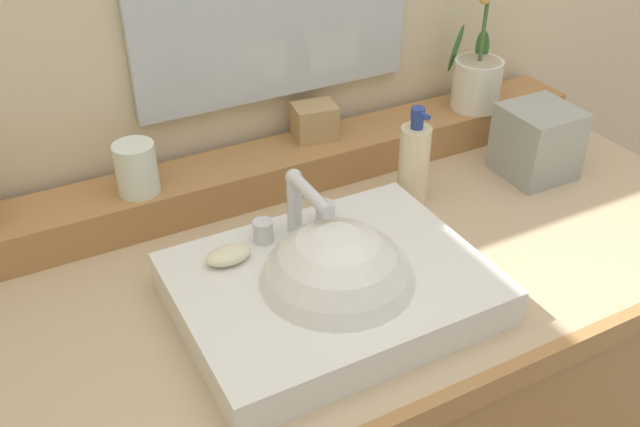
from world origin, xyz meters
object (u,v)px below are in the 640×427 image
object	(u,v)px
potted_plant	(477,74)
lotion_bottle	(414,164)
trinket_box	(315,121)
sink_basin	(334,293)
tissue_box	(537,142)
tumbler_cup	(136,168)
soap_bar	(228,256)

from	to	relation	value
potted_plant	lotion_bottle	size ratio (longest dim) A/B	1.86
trinket_box	lotion_bottle	size ratio (longest dim) A/B	0.42
sink_basin	tissue_box	xyz separation A→B (m)	(0.54, 0.17, 0.04)
sink_basin	trinket_box	xyz separation A→B (m)	(0.17, 0.38, 0.08)
potted_plant	trinket_box	size ratio (longest dim) A/B	4.48
potted_plant	tissue_box	size ratio (longest dim) A/B	2.59
tumbler_cup	sink_basin	bearing A→B (deg)	-61.07
soap_bar	trinket_box	distance (m)	0.40
potted_plant	lotion_bottle	xyz separation A→B (m)	(-0.26, -0.16, -0.06)
lotion_bottle	potted_plant	bearing A→B (deg)	31.28
soap_bar	tumbler_cup	size ratio (longest dim) A/B	0.78
soap_bar	tissue_box	distance (m)	0.67
trinket_box	tissue_box	world-z (taller)	trinket_box
potted_plant	tissue_box	distance (m)	0.19
lotion_bottle	sink_basin	bearing A→B (deg)	-144.76
sink_basin	lotion_bottle	world-z (taller)	lotion_bottle
trinket_box	tissue_box	distance (m)	0.43
sink_basin	tumbler_cup	world-z (taller)	sink_basin
potted_plant	lotion_bottle	distance (m)	0.31
lotion_bottle	tissue_box	size ratio (longest dim) A/B	1.39
tumbler_cup	potted_plant	bearing A→B (deg)	0.22
sink_basin	potted_plant	distance (m)	0.64
tissue_box	sink_basin	bearing A→B (deg)	-162.79
potted_plant	lotion_bottle	world-z (taller)	potted_plant
tumbler_cup	tissue_box	size ratio (longest dim) A/B	0.65
soap_bar	tissue_box	xyz separation A→B (m)	(0.66, 0.06, -0.00)
sink_basin	tumbler_cup	xyz separation A→B (m)	(-0.19, 0.34, 0.09)
potted_plant	tumbler_cup	distance (m)	0.71
tumbler_cup	lotion_bottle	distance (m)	0.48
soap_bar	tumbler_cup	world-z (taller)	tumbler_cup
sink_basin	lotion_bottle	size ratio (longest dim) A/B	2.34
sink_basin	trinket_box	bearing A→B (deg)	66.34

